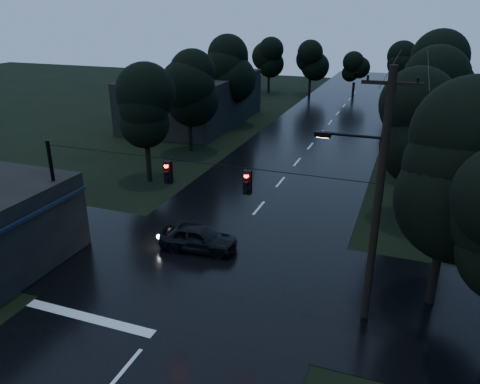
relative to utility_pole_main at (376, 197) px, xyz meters
The scene contains 15 objects.
main_road 21.06m from the utility_pole_main, 111.30° to the left, with size 12.00×120.00×0.02m, color black.
cross_street 9.14m from the utility_pole_main, behind, with size 60.00×9.00×0.02m, color black.
building_far_left 36.15m from the utility_pole_main, 126.44° to the left, with size 10.00×16.00×5.00m, color black.
utility_pole_main is the anchor object (origin of this frame).
utility_pole_far 17.08m from the utility_pole_main, 87.00° to the left, with size 2.00×0.30×7.50m.
anchor_pole_left 15.08m from the utility_pole_main, behind, with size 0.18×0.18×6.00m, color black.
span_signals 6.85m from the utility_pole_main, behind, with size 15.00×0.37×1.12m.
tree_corner_near 3.35m from the utility_pole_main, 37.67° to the left, with size 4.48×4.48×9.44m.
tree_left_a 19.76m from the utility_pole_main, 146.16° to the left, with size 3.92×3.92×8.26m.
tree_left_b 25.50m from the utility_pole_main, 131.84° to the left, with size 4.20×4.20×8.85m.
tree_left_c 33.94m from the utility_pole_main, 121.27° to the left, with size 4.48×4.48×9.44m.
tree_right_a 11.12m from the utility_pole_main, 81.77° to the left, with size 4.20×4.20×8.85m.
tree_right_b 19.14m from the utility_pole_main, 83.42° to the left, with size 4.48×4.48×9.44m.
tree_right_c 29.16m from the utility_pole_main, 84.50° to the left, with size 4.76×4.76×10.03m.
car 10.21m from the utility_pole_main, 161.97° to the left, with size 1.63×4.05×1.38m, color black.
Camera 1 is at (8.24, -5.64, 11.77)m, focal length 35.00 mm.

